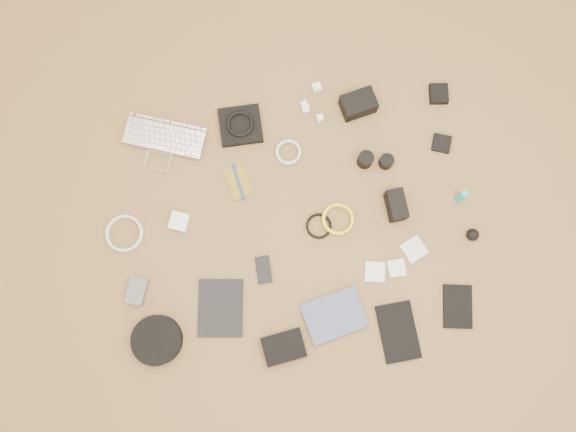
{
  "coord_description": "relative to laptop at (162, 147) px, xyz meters",
  "views": [
    {
      "loc": [
        -0.05,
        -0.34,
        2.16
      ],
      "look_at": [
        -0.0,
        0.03,
        0.02
      ],
      "focal_mm": 35.0,
      "sensor_mm": 36.0,
      "label": 1
    }
  ],
  "objects": [
    {
      "name": "drive_case",
      "position": [
        0.39,
        -0.83,
        0.01
      ],
      "size": [
        0.17,
        0.13,
        0.04
      ],
      "primitive_type": "cube",
      "rotation": [
        0.0,
        0.0,
        0.15
      ],
      "color": "black",
      "rests_on": "ground"
    },
    {
      "name": "lens_cleaner",
      "position": [
        1.13,
        -0.35,
        0.04
      ],
      "size": [
        0.03,
        0.03,
        0.1
      ],
      "primitive_type": "cylinder",
      "rotation": [
        0.0,
        0.0,
        0.19
      ],
      "color": "#1B9FB3",
      "rests_on": "ground"
    },
    {
      "name": "cable_yellow",
      "position": [
        0.65,
        -0.37,
        -0.01
      ],
      "size": [
        0.16,
        0.16,
        0.01
      ],
      "primitive_type": "torus",
      "rotation": [
        0.0,
        0.0,
        0.27
      ],
      "color": "yellow",
      "rests_on": "ground"
    },
    {
      "name": "pen_blue",
      "position": [
        0.29,
        -0.18,
        -0.0
      ],
      "size": [
        0.04,
        0.15,
        0.01
      ],
      "primitive_type": "cylinder",
      "rotation": [
        1.57,
        0.0,
        0.18
      ],
      "color": "#123999",
      "rests_on": "notebook_olive"
    },
    {
      "name": "paperback",
      "position": [
        0.61,
        -0.81,
        -0.0
      ],
      "size": [
        0.25,
        0.21,
        0.02
      ],
      "primitive_type": "imported",
      "rotation": [
        0.0,
        0.0,
        1.8
      ],
      "color": "#445273",
      "rests_on": "ground"
    },
    {
      "name": "power_brick",
      "position": [
        0.04,
        -0.31,
        0.0
      ],
      "size": [
        0.09,
        0.09,
        0.03
      ],
      "primitive_type": "cube",
      "rotation": [
        0.0,
        0.0,
        -0.36
      ],
      "color": "white",
      "rests_on": "ground"
    },
    {
      "name": "notebook_black_b",
      "position": [
        1.06,
        -0.76,
        -0.01
      ],
      "size": [
        0.13,
        0.18,
        0.01
      ],
      "primitive_type": "cube",
      "rotation": [
        0.0,
        0.0,
        -0.16
      ],
      "color": "black",
      "rests_on": "ground"
    },
    {
      "name": "cable_white_b",
      "position": [
        -0.17,
        -0.33,
        -0.01
      ],
      "size": [
        0.15,
        0.15,
        0.01
      ],
      "primitive_type": "torus",
      "rotation": [
        0.0,
        0.0,
        -0.0
      ],
      "color": "silver",
      "rests_on": "ground"
    },
    {
      "name": "filter_case_mid",
      "position": [
        0.85,
        -0.58,
        -0.01
      ],
      "size": [
        0.07,
        0.07,
        0.01
      ],
      "primitive_type": "cube",
      "rotation": [
        0.0,
        0.0,
        0.03
      ],
      "color": "silver",
      "rests_on": "ground"
    },
    {
      "name": "cable_white_a",
      "position": [
        0.5,
        -0.08,
        -0.01
      ],
      "size": [
        0.12,
        0.12,
        0.01
      ],
      "primitive_type": "torus",
      "rotation": [
        0.0,
        0.0,
        0.15
      ],
      "color": "silver",
      "rests_on": "ground"
    },
    {
      "name": "card_reader",
      "position": [
        1.11,
        -0.12,
        -0.0
      ],
      "size": [
        0.09,
        0.09,
        0.02
      ],
      "primitive_type": "cube",
      "rotation": [
        0.0,
        0.0,
        -0.33
      ],
      "color": "black",
      "rests_on": "ground"
    },
    {
      "name": "headphone_case",
      "position": [
        -0.08,
        -0.74,
        0.01
      ],
      "size": [
        0.24,
        0.24,
        0.05
      ],
      "primitive_type": "cylinder",
      "rotation": [
        0.0,
        0.0,
        -0.39
      ],
      "color": "black",
      "rests_on": "ground"
    },
    {
      "name": "charger_b",
      "position": [
        0.58,
        0.11,
        -0.0
      ],
      "size": [
        0.03,
        0.03,
        0.02
      ],
      "primitive_type": "cube",
      "rotation": [
        0.0,
        0.0,
        0.34
      ],
      "color": "white",
      "rests_on": "ground"
    },
    {
      "name": "notebook_olive",
      "position": [
        0.29,
        -0.18,
        -0.01
      ],
      "size": [
        0.11,
        0.14,
        0.01
      ],
      "primitive_type": "cube",
      "rotation": [
        0.0,
        0.0,
        0.24
      ],
      "color": "olive",
      "rests_on": "ground"
    },
    {
      "name": "lens_b",
      "position": [
        0.87,
        -0.17,
        0.01
      ],
      "size": [
        0.06,
        0.06,
        0.05
      ],
      "primitive_type": "cylinder",
      "rotation": [
        0.0,
        0.0,
        0.13
      ],
      "color": "black",
      "rests_on": "ground"
    },
    {
      "name": "flash",
      "position": [
        0.88,
        -0.35,
        0.03
      ],
      "size": [
        0.07,
        0.12,
        0.09
      ],
      "primitive_type": "cube",
      "rotation": [
        0.0,
        0.0,
        0.07
      ],
      "color": "black",
      "rests_on": "ground"
    },
    {
      "name": "air_blower",
      "position": [
        1.16,
        -0.49,
        0.01
      ],
      "size": [
        0.06,
        0.06,
        0.05
      ],
      "primitive_type": "sphere",
      "rotation": [
        0.0,
        0.0,
        0.22
      ],
      "color": "black",
      "rests_on": "ground"
    },
    {
      "name": "lens_pouch",
      "position": [
        1.13,
        0.09,
        0.0
      ],
      "size": [
        0.08,
        0.09,
        0.03
      ],
      "primitive_type": "cube",
      "rotation": [
        0.0,
        0.0,
        -0.11
      ],
      "color": "black",
      "rests_on": "ground"
    },
    {
      "name": "tablet",
      "position": [
        0.17,
        -0.65,
        -0.01
      ],
      "size": [
        0.19,
        0.24,
        0.01
      ],
      "primitive_type": "cube",
      "rotation": [
        0.0,
        0.0,
        -0.12
      ],
      "color": "black",
      "rests_on": "ground"
    },
    {
      "name": "filter_case_left",
      "position": [
        0.77,
        -0.59,
        -0.01
      ],
      "size": [
        0.09,
        0.09,
        0.01
      ],
      "primitive_type": "cube",
      "rotation": [
        0.0,
        0.0,
        -0.18
      ],
      "color": "silver",
      "rests_on": "ground"
    },
    {
      "name": "cable_black",
      "position": [
        0.58,
        -0.39,
        -0.01
      ],
      "size": [
        0.11,
        0.11,
        0.01
      ],
      "primitive_type": "torus",
      "rotation": [
        0.0,
        0.0,
        -0.12
      ],
      "color": "black",
      "rests_on": "ground"
    },
    {
      "name": "room_shell",
      "position": [
        0.47,
        -0.36,
        1.24
      ],
      "size": [
        4.04,
        4.04,
        2.58
      ],
      "color": "olive",
      "rests_on": "ground"
    },
    {
      "name": "laptop",
      "position": [
        0.0,
        0.0,
        0.0
      ],
      "size": [
        0.38,
        0.32,
        0.03
      ],
      "primitive_type": "imported",
      "rotation": [
        0.0,
        0.0,
        -0.34
      ],
      "color": "silver",
      "rests_on": "ground"
    },
    {
      "name": "charger_a",
      "position": [
        0.59,
        0.09,
        0.0
      ],
      "size": [
        0.03,
        0.03,
        0.03
      ],
      "primitive_type": "cube",
      "rotation": [
        0.0,
        0.0,
        -0.14
      ],
      "color": "white",
      "rests_on": "ground"
    },
    {
      "name": "headphones",
      "position": [
        0.32,
        0.05,
        0.02
      ],
      "size": [
        0.13,
        0.13,
        0.01
      ],
      "primitive_type": "torus",
      "rotation": [
        0.0,
        0.0,
        -0.25
      ],
      "color": "black",
      "rests_on": "headphone_pouch"
    },
    {
      "name": "charger_d",
      "position": [
        0.64,
        0.04,
        0.0
      ],
      "size": [
        0.03,
        0.03,
        0.03
      ],
      "primitive_type": "cube",
      "rotation": [
        0.0,
        0.0,
        0.13
      ],
      "color": "white",
      "rests_on": "ground"
    },
    {
      "name": "filter_case_right",
      "position": [
        0.93,
        -0.52,
        -0.01
      ],
      "size": [
        0.11,
        0.11,
        0.01
      ],
      "primitive_type": "cube",
      "rotation": [
        0.0,
        0.0,
        0.43
      ],
      "color": "silver",
      "rests_on": "ground"
    },
    {
      "name": "dslr_camera",
      "position": [
        0.79,
        0.08,
        0.03
      ],
      "size": [
        0.15,
        0.12,
        0.08
      ],
      "primitive_type": "cube",
      "rotation": [
        0.0,
        0.0,
        0.22
      ],
      "color": "black",
      "rests_on": "ground"
    },
    {
      "name": "headphone_pouch",
      "position": [
        0.32,
        0.05,
        0.0
      ],
      "size": [
        0.17,
        0.16,
        0.03
      ],
      "primitive_type": "cube",
      "rotation": [
        0.0,
        0.0,
        0.02
      ],
      "color": "black",
      "rests_on": "ground"
    },
    {
      "name": "notebook_black_a",
      "position": [
        0.82,
        -0.82,
        -0.0
      ],
      "size": [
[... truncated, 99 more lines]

